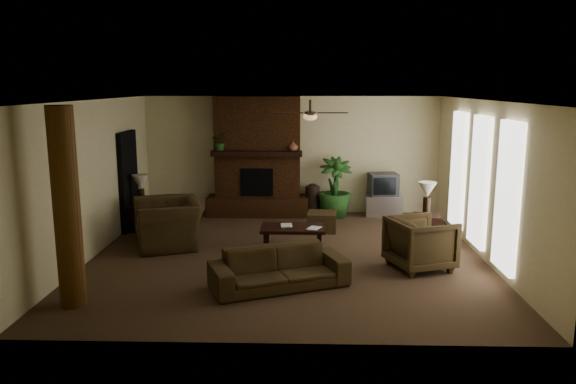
{
  "coord_description": "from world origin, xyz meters",
  "views": [
    {
      "loc": [
        0.29,
        -9.66,
        3.07
      ],
      "look_at": [
        0.0,
        0.4,
        1.1
      ],
      "focal_mm": 34.4,
      "sensor_mm": 36.0,
      "label": 1
    }
  ],
  "objects_px": {
    "armchair_right": "(421,241)",
    "tv_stand": "(384,205)",
    "armchair_left": "(168,216)",
    "coffee_table": "(293,230)",
    "side_table_left": "(142,218)",
    "floor_vase": "(312,198)",
    "floor_plant": "(335,200)",
    "side_table_right": "(427,229)",
    "log_column": "(67,209)",
    "lamp_right": "(427,192)",
    "lamp_left": "(141,184)",
    "ottoman": "(322,222)",
    "sofa": "(279,262)"
  },
  "relations": [
    {
      "from": "log_column",
      "to": "side_table_right",
      "type": "relative_size",
      "value": 5.09
    },
    {
      "from": "armchair_right",
      "to": "coffee_table",
      "type": "bearing_deg",
      "value": 43.6
    },
    {
      "from": "floor_plant",
      "to": "side_table_right",
      "type": "xyz_separation_m",
      "value": [
        1.7,
        -2.09,
        -0.12
      ]
    },
    {
      "from": "floor_vase",
      "to": "lamp_left",
      "type": "relative_size",
      "value": 1.18
    },
    {
      "from": "ottoman",
      "to": "lamp_right",
      "type": "bearing_deg",
      "value": -20.94
    },
    {
      "from": "tv_stand",
      "to": "side_table_right",
      "type": "height_order",
      "value": "side_table_right"
    },
    {
      "from": "side_table_left",
      "to": "floor_plant",
      "type": "bearing_deg",
      "value": 17.93
    },
    {
      "from": "coffee_table",
      "to": "tv_stand",
      "type": "xyz_separation_m",
      "value": [
        2.1,
        2.74,
        -0.12
      ]
    },
    {
      "from": "lamp_right",
      "to": "ottoman",
      "type": "bearing_deg",
      "value": 159.06
    },
    {
      "from": "armchair_right",
      "to": "lamp_right",
      "type": "height_order",
      "value": "lamp_right"
    },
    {
      "from": "coffee_table",
      "to": "lamp_left",
      "type": "height_order",
      "value": "lamp_left"
    },
    {
      "from": "log_column",
      "to": "lamp_left",
      "type": "bearing_deg",
      "value": 92.81
    },
    {
      "from": "floor_vase",
      "to": "side_table_left",
      "type": "relative_size",
      "value": 1.4
    },
    {
      "from": "armchair_left",
      "to": "side_table_right",
      "type": "bearing_deg",
      "value": 73.77
    },
    {
      "from": "side_table_right",
      "to": "lamp_right",
      "type": "distance_m",
      "value": 0.73
    },
    {
      "from": "log_column",
      "to": "armchair_right",
      "type": "relative_size",
      "value": 2.88
    },
    {
      "from": "armchair_left",
      "to": "coffee_table",
      "type": "xyz_separation_m",
      "value": [
        2.39,
        -0.14,
        -0.22
      ]
    },
    {
      "from": "side_table_left",
      "to": "armchair_left",
      "type": "bearing_deg",
      "value": -52.8
    },
    {
      "from": "armchair_right",
      "to": "tv_stand",
      "type": "distance_m",
      "value": 3.82
    },
    {
      "from": "lamp_right",
      "to": "floor_vase",
      "type": "bearing_deg",
      "value": 135.3
    },
    {
      "from": "armchair_left",
      "to": "lamp_right",
      "type": "distance_m",
      "value": 5.04
    },
    {
      "from": "ottoman",
      "to": "side_table_right",
      "type": "xyz_separation_m",
      "value": [
        2.04,
        -0.81,
        0.08
      ]
    },
    {
      "from": "floor_vase",
      "to": "side_table_left",
      "type": "height_order",
      "value": "floor_vase"
    },
    {
      "from": "armchair_right",
      "to": "lamp_right",
      "type": "distance_m",
      "value": 1.77
    },
    {
      "from": "floor_plant",
      "to": "lamp_right",
      "type": "height_order",
      "value": "lamp_right"
    },
    {
      "from": "coffee_table",
      "to": "lamp_right",
      "type": "xyz_separation_m",
      "value": [
        2.62,
        0.56,
        0.63
      ]
    },
    {
      "from": "side_table_left",
      "to": "lamp_left",
      "type": "distance_m",
      "value": 0.73
    },
    {
      "from": "log_column",
      "to": "side_table_left",
      "type": "distance_m",
      "value": 4.23
    },
    {
      "from": "side_table_left",
      "to": "armchair_right",
      "type": "bearing_deg",
      "value": -23.35
    },
    {
      "from": "sofa",
      "to": "armchair_left",
      "type": "relative_size",
      "value": 1.53
    },
    {
      "from": "ottoman",
      "to": "floor_plant",
      "type": "xyz_separation_m",
      "value": [
        0.34,
        1.28,
        0.19
      ]
    },
    {
      "from": "armchair_left",
      "to": "ottoman",
      "type": "distance_m",
      "value": 3.24
    },
    {
      "from": "sofa",
      "to": "side_table_left",
      "type": "bearing_deg",
      "value": 110.89
    },
    {
      "from": "log_column",
      "to": "armchair_left",
      "type": "xyz_separation_m",
      "value": [
        0.65,
        2.96,
        -0.81
      ]
    },
    {
      "from": "tv_stand",
      "to": "ottoman",
      "type": "bearing_deg",
      "value": -134.7
    },
    {
      "from": "floor_plant",
      "to": "lamp_left",
      "type": "xyz_separation_m",
      "value": [
        -4.17,
        -1.34,
        0.61
      ]
    },
    {
      "from": "log_column",
      "to": "lamp_right",
      "type": "height_order",
      "value": "log_column"
    },
    {
      "from": "lamp_right",
      "to": "floor_plant",
      "type": "bearing_deg",
      "value": 129.35
    },
    {
      "from": "floor_vase",
      "to": "side_table_left",
      "type": "bearing_deg",
      "value": -157.96
    },
    {
      "from": "coffee_table",
      "to": "ottoman",
      "type": "xyz_separation_m",
      "value": [
        0.59,
        1.33,
        -0.17
      ]
    },
    {
      "from": "armchair_right",
      "to": "tv_stand",
      "type": "bearing_deg",
      "value": -18.92
    },
    {
      "from": "coffee_table",
      "to": "lamp_left",
      "type": "relative_size",
      "value": 1.85
    },
    {
      "from": "side_table_left",
      "to": "lamp_right",
      "type": "distance_m",
      "value": 5.94
    },
    {
      "from": "side_table_left",
      "to": "floor_vase",
      "type": "bearing_deg",
      "value": 22.04
    },
    {
      "from": "log_column",
      "to": "floor_vase",
      "type": "xyz_separation_m",
      "value": [
        3.45,
        5.55,
        -0.97
      ]
    },
    {
      "from": "log_column",
      "to": "tv_stand",
      "type": "bearing_deg",
      "value": 47.19
    },
    {
      "from": "floor_vase",
      "to": "floor_plant",
      "type": "xyz_separation_m",
      "value": [
        0.52,
        -0.13,
        -0.04
      ]
    },
    {
      "from": "armchair_right",
      "to": "side_table_right",
      "type": "relative_size",
      "value": 1.77
    },
    {
      "from": "sofa",
      "to": "ottoman",
      "type": "height_order",
      "value": "sofa"
    },
    {
      "from": "armchair_right",
      "to": "side_table_left",
      "type": "height_order",
      "value": "armchair_right"
    }
  ]
}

